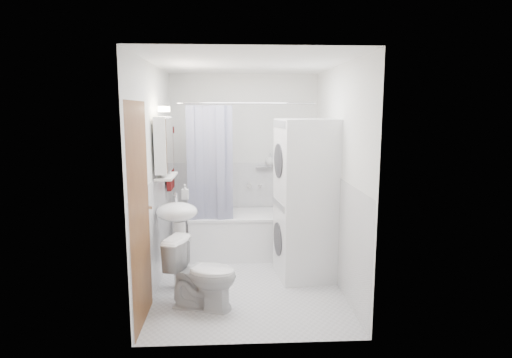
{
  "coord_description": "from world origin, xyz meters",
  "views": [
    {
      "loc": [
        -0.15,
        -4.59,
        1.92
      ],
      "look_at": [
        0.1,
        0.15,
        1.15
      ],
      "focal_mm": 30.0,
      "sensor_mm": 36.0,
      "label": 1
    }
  ],
  "objects_px": {
    "bathtub": "(246,232)",
    "sink": "(178,225)",
    "toilet": "(202,274)",
    "washer_dryer": "(306,199)"
  },
  "relations": [
    {
      "from": "bathtub",
      "to": "toilet",
      "type": "relative_size",
      "value": 2.14
    },
    {
      "from": "bathtub",
      "to": "toilet",
      "type": "height_order",
      "value": "toilet"
    },
    {
      "from": "bathtub",
      "to": "sink",
      "type": "height_order",
      "value": "sink"
    },
    {
      "from": "sink",
      "to": "toilet",
      "type": "bearing_deg",
      "value": -59.55
    },
    {
      "from": "sink",
      "to": "toilet",
      "type": "relative_size",
      "value": 1.5
    },
    {
      "from": "washer_dryer",
      "to": "bathtub",
      "type": "bearing_deg",
      "value": 124.01
    },
    {
      "from": "bathtub",
      "to": "washer_dryer",
      "type": "relative_size",
      "value": 0.82
    },
    {
      "from": "washer_dryer",
      "to": "sink",
      "type": "bearing_deg",
      "value": -176.19
    },
    {
      "from": "sink",
      "to": "washer_dryer",
      "type": "xyz_separation_m",
      "value": [
        1.43,
        0.27,
        0.21
      ]
    },
    {
      "from": "washer_dryer",
      "to": "toilet",
      "type": "height_order",
      "value": "washer_dryer"
    }
  ]
}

